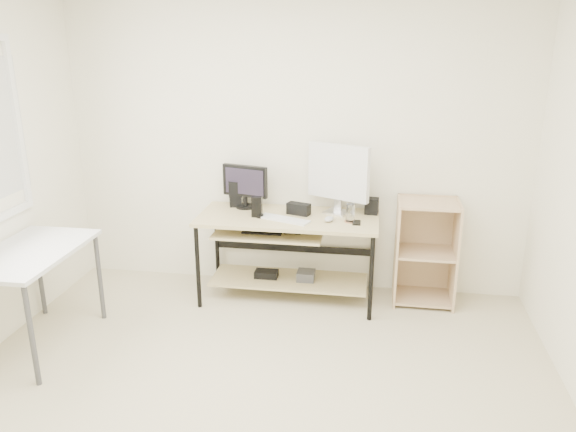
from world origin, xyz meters
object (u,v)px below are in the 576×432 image
(desk, at_px, (285,240))
(audio_controller, at_px, (257,207))
(shelf_unit, at_px, (425,250))
(side_table, at_px, (30,261))
(black_monitor, at_px, (245,184))
(white_imac, at_px, (338,174))

(desk, relative_size, audio_controller, 8.69)
(desk, bearing_deg, shelf_unit, 7.77)
(side_table, bearing_deg, black_monitor, 44.25)
(audio_controller, bearing_deg, white_imac, 16.03)
(side_table, height_order, audio_controller, audio_controller)
(black_monitor, height_order, white_imac, white_imac)
(white_imac, bearing_deg, black_monitor, -157.67)
(black_monitor, bearing_deg, white_imac, 11.82)
(side_table, distance_m, white_imac, 2.44)
(side_table, bearing_deg, desk, 32.65)
(audio_controller, bearing_deg, shelf_unit, 7.43)
(black_monitor, xyz_separation_m, white_imac, (0.81, -0.03, 0.12))
(shelf_unit, relative_size, black_monitor, 2.20)
(shelf_unit, height_order, audio_controller, audio_controller)
(desk, distance_m, black_monitor, 0.60)
(side_table, height_order, black_monitor, black_monitor)
(desk, xyz_separation_m, black_monitor, (-0.38, 0.18, 0.43))
(black_monitor, height_order, audio_controller, black_monitor)
(desk, xyz_separation_m, white_imac, (0.43, 0.15, 0.55))
(desk, height_order, shelf_unit, shelf_unit)
(black_monitor, relative_size, audio_controller, 2.37)
(desk, xyz_separation_m, side_table, (-1.65, -1.06, 0.13))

